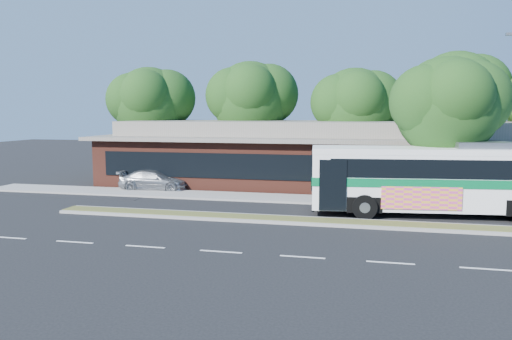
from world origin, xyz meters
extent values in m
plane|color=black|center=(0.00, 0.00, 0.00)|extent=(120.00, 120.00, 0.00)
cube|color=#4D5223|center=(0.00, 0.60, 0.07)|extent=(26.00, 1.10, 0.15)
cube|color=gray|center=(0.00, 6.40, 0.06)|extent=(44.00, 2.60, 0.12)
cube|color=black|center=(-18.00, 10.00, 0.01)|extent=(14.00, 12.00, 0.01)
cube|color=#5A271C|center=(0.00, 13.00, 1.60)|extent=(32.00, 10.00, 3.20)
cube|color=slate|center=(0.00, 13.00, 3.32)|extent=(33.20, 11.20, 0.24)
cube|color=slate|center=(0.00, 13.00, 3.95)|extent=(30.00, 8.00, 1.00)
cube|color=black|center=(0.00, 7.97, 1.70)|extent=(30.00, 0.06, 1.60)
cylinder|color=black|center=(-15.00, 15.00, 1.99)|extent=(0.44, 0.44, 3.99)
sphere|color=#1E4216|center=(-15.00, 15.00, 5.73)|extent=(5.80, 5.80, 5.80)
sphere|color=#1E4216|center=(-13.70, 15.43, 6.19)|extent=(4.52, 4.52, 4.52)
cylinder|color=black|center=(-7.00, 16.00, 2.10)|extent=(0.44, 0.44, 4.20)
sphere|color=#1E4216|center=(-7.00, 16.00, 6.00)|extent=(6.00, 6.00, 6.00)
sphere|color=#1E4216|center=(-5.65, 16.45, 6.48)|extent=(4.68, 4.68, 4.68)
cylinder|color=black|center=(1.00, 15.00, 1.89)|extent=(0.44, 0.44, 3.78)
sphere|color=#1E4216|center=(1.00, 15.00, 5.46)|extent=(5.60, 5.60, 5.60)
sphere|color=#1E4216|center=(2.26, 15.42, 5.91)|extent=(4.37, 4.37, 4.37)
cylinder|color=black|center=(8.00, 16.00, 2.21)|extent=(0.44, 0.44, 4.41)
sphere|color=#1E4216|center=(8.00, 16.00, 6.27)|extent=(6.20, 6.20, 6.20)
sphere|color=#1E4216|center=(9.39, 16.46, 6.77)|extent=(4.84, 4.84, 4.84)
cube|color=white|center=(5.85, 3.64, 1.86)|extent=(13.17, 4.13, 2.98)
cube|color=black|center=(6.17, 3.68, 2.45)|extent=(12.14, 4.07, 0.89)
cube|color=white|center=(5.85, 3.64, 3.22)|extent=(13.19, 4.15, 0.28)
cube|color=#046333|center=(5.85, 3.64, 1.77)|extent=(13.24, 4.20, 0.41)
cube|color=black|center=(-0.61, 2.94, 2.21)|extent=(0.33, 2.41, 1.85)
cube|color=#DD4192|center=(4.61, 2.08, 1.08)|extent=(3.65, 0.45, 1.08)
cube|color=slate|center=(7.46, 3.82, 3.50)|extent=(2.76, 2.00, 0.32)
cylinder|color=black|center=(2.03, 1.86, 0.59)|extent=(1.22, 0.51, 1.19)
cylinder|color=black|center=(1.73, 4.56, 0.59)|extent=(1.22, 0.51, 1.19)
cylinder|color=black|center=(8.92, 5.34, 0.59)|extent=(1.22, 0.51, 1.19)
imported|color=#9DA0A4|center=(-11.48, 7.80, 0.66)|extent=(4.65, 2.18, 1.31)
cylinder|color=black|center=(6.00, 5.30, 1.87)|extent=(0.44, 0.44, 3.75)
sphere|color=#1E4216|center=(6.00, 5.30, 5.31)|extent=(5.21, 5.21, 5.21)
sphere|color=#1E4216|center=(7.17, 5.69, 5.73)|extent=(4.07, 4.07, 4.07)
camera|label=1|loc=(2.27, -22.02, 5.08)|focal=35.00mm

